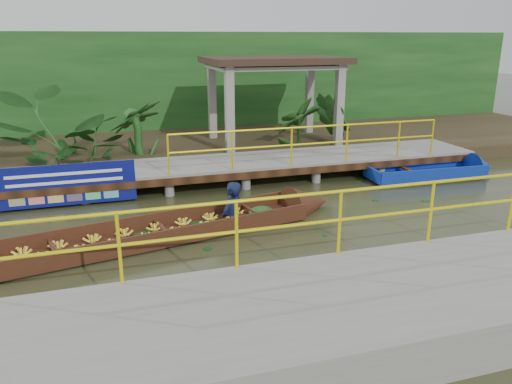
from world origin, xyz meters
name	(u,v)px	position (x,y,z in m)	size (l,w,h in m)	color
ground	(236,229)	(0.00, 0.00, 0.00)	(80.00, 80.00, 0.00)	#2B2F17
land_strip	(179,146)	(0.00, 7.50, 0.23)	(30.00, 8.00, 0.45)	#312718
far_dock	(203,167)	(0.02, 3.43, 0.48)	(16.00, 2.06, 1.66)	gray
near_dock	(388,309)	(1.00, -4.20, 0.30)	(18.00, 2.40, 1.73)	gray
pavilion	(274,69)	(3.00, 6.30, 2.82)	(4.40, 3.00, 3.00)	gray
foliage_backdrop	(167,87)	(0.00, 10.00, 2.00)	(30.00, 0.80, 4.00)	#143F14
vendor_boat	(128,234)	(-2.18, -0.22, 0.23)	(10.02, 3.04, 2.16)	#3A1810
moored_blue_boat	(454,171)	(7.01, 2.10, 0.16)	(3.92, 1.19, 0.92)	#0E2B9A
blue_banner	(66,185)	(-3.39, 2.48, 0.56)	(3.13, 0.04, 0.98)	navy
tropical_plants	(130,124)	(-1.69, 5.30, 1.42)	(14.55, 1.55, 1.94)	#143F14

